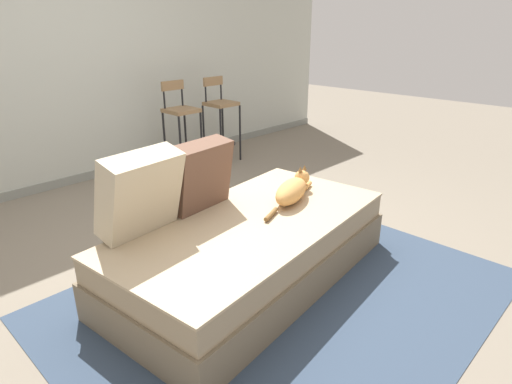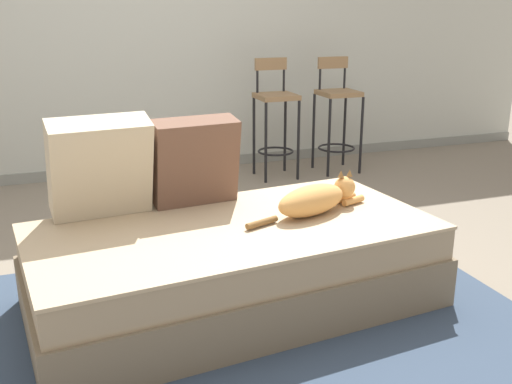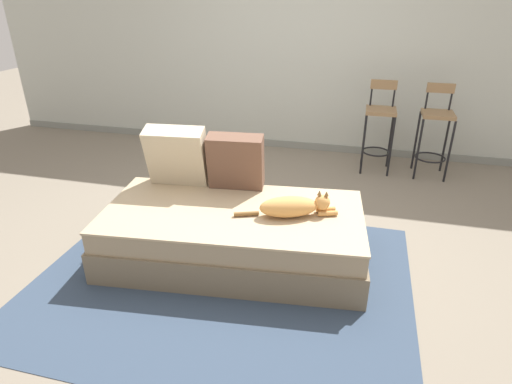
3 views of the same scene
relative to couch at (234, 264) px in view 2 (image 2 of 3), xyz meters
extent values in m
plane|color=slate|center=(0.00, 0.40, -0.21)|extent=(16.00, 16.00, 0.00)
cube|color=#B7BCB2|center=(0.00, 2.65, 1.09)|extent=(8.00, 0.10, 2.60)
cube|color=gray|center=(0.00, 2.60, -0.17)|extent=(8.00, 0.02, 0.09)
cube|color=#334256|center=(0.00, -0.30, -0.21)|extent=(2.63, 2.08, 0.01)
cube|color=#766750|center=(0.00, 0.00, -0.09)|extent=(2.02, 1.17, 0.25)
cube|color=#9E896B|center=(0.00, 0.00, 0.12)|extent=(1.97, 1.12, 0.17)
cube|color=tan|center=(0.00, 0.00, 0.20)|extent=(1.99, 1.14, 0.02)
cube|color=beige|center=(-0.57, 0.33, 0.46)|extent=(0.50, 0.34, 0.51)
cube|color=brown|center=(-0.09, 0.38, 0.43)|extent=(0.46, 0.27, 0.46)
ellipsoid|color=tan|center=(0.41, 0.01, 0.28)|extent=(0.45, 0.30, 0.15)
sphere|color=tan|center=(0.64, 0.10, 0.30)|extent=(0.11, 0.11, 0.11)
cone|color=brown|center=(0.62, 0.10, 0.37)|extent=(0.03, 0.03, 0.04)
cone|color=brown|center=(0.67, 0.10, 0.37)|extent=(0.03, 0.03, 0.04)
cylinder|color=tan|center=(0.69, 0.08, 0.23)|extent=(0.14, 0.08, 0.04)
cylinder|color=tan|center=(0.66, 0.14, 0.23)|extent=(0.14, 0.08, 0.04)
cylinder|color=brown|center=(0.12, -0.06, 0.22)|extent=(0.18, 0.09, 0.03)
cylinder|color=black|center=(0.90, 1.94, 0.12)|extent=(0.02, 0.02, 0.67)
cylinder|color=black|center=(1.19, 1.94, 0.12)|extent=(0.02, 0.02, 0.67)
cylinder|color=black|center=(0.90, 2.23, 0.12)|extent=(0.02, 0.02, 0.67)
cylinder|color=black|center=(1.19, 2.23, 0.12)|extent=(0.02, 0.02, 0.67)
torus|color=black|center=(1.05, 2.09, 0.01)|extent=(0.31, 0.31, 0.02)
cube|color=olive|center=(1.05, 2.09, 0.48)|extent=(0.32, 0.32, 0.04)
cylinder|color=black|center=(0.93, 2.22, 0.60)|extent=(0.02, 0.02, 0.27)
cylinder|color=black|center=(1.17, 2.22, 0.60)|extent=(0.02, 0.02, 0.27)
cube|color=olive|center=(1.05, 2.22, 0.74)|extent=(0.28, 0.03, 0.10)
cylinder|color=black|center=(1.47, 1.93, 0.12)|extent=(0.02, 0.02, 0.67)
cylinder|color=black|center=(1.78, 1.93, 0.12)|extent=(0.02, 0.02, 0.67)
cylinder|color=black|center=(1.47, 2.24, 0.12)|extent=(0.02, 0.02, 0.67)
cylinder|color=black|center=(1.78, 2.24, 0.12)|extent=(0.02, 0.02, 0.67)
torus|color=black|center=(1.63, 2.09, -0.01)|extent=(0.33, 0.33, 0.02)
cube|color=olive|center=(1.63, 2.09, 0.48)|extent=(0.32, 0.32, 0.04)
cylinder|color=black|center=(1.51, 2.22, 0.59)|extent=(0.02, 0.02, 0.27)
cylinder|color=black|center=(1.75, 2.22, 0.59)|extent=(0.02, 0.02, 0.27)
cube|color=olive|center=(1.63, 2.22, 0.73)|extent=(0.28, 0.03, 0.10)
camera|label=1|loc=(-1.75, -1.72, 1.37)|focal=30.00mm
camera|label=2|loc=(-0.80, -2.55, 1.20)|focal=42.00mm
camera|label=3|loc=(0.85, -2.65, 1.69)|focal=30.00mm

